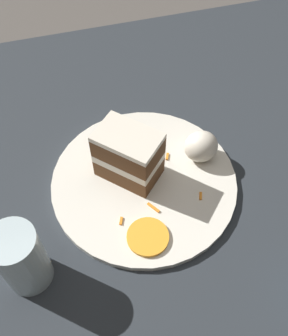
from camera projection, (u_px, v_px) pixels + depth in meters
ground_plane at (176, 212)px, 0.65m from camera, size 6.00×6.00×0.00m
dining_table at (177, 209)px, 0.64m from camera, size 1.12×1.01×0.02m
plate at (144, 182)px, 0.65m from camera, size 0.31×0.31×0.01m
cake_slice at (128, 155)px, 0.62m from camera, size 0.11×0.11×0.09m
cream_dollop at (201, 146)px, 0.66m from camera, size 0.06×0.05×0.05m
orange_garnish at (148, 237)px, 0.59m from camera, size 0.06×0.06×0.01m
carrot_shreds_scatter at (155, 184)px, 0.64m from camera, size 0.14×0.16×0.00m
drinking_glass at (23, 261)px, 0.53m from camera, size 0.07×0.07×0.11m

